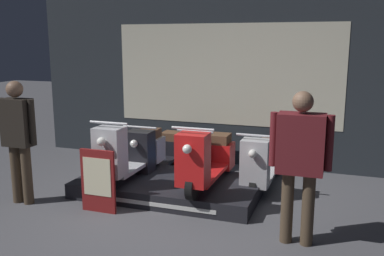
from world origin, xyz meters
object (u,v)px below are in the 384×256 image
object	(u,v)px
scooter_display_right	(207,160)
scooter_backrow_2	(262,163)
person_left_browsing	(18,134)
person_right_browsing	(300,155)
scooter_display_left	(131,152)
price_sign_board	(98,181)
scooter_backrow_1	(207,158)
scooter_backrow_0	(156,153)

from	to	relation	value
scooter_display_right	scooter_backrow_2	world-z (taller)	scooter_display_right
scooter_display_right	person_left_browsing	xyz separation A→B (m)	(-2.27, -0.90, 0.37)
person_right_browsing	scooter_display_right	bearing A→B (deg)	144.79
scooter_display_left	price_sign_board	bearing A→B (deg)	-91.58
person_left_browsing	price_sign_board	xyz separation A→B (m)	(1.12, 0.05, -0.53)
scooter_backrow_1	scooter_backrow_2	xyz separation A→B (m)	(0.85, 0.00, 0.00)
scooter_backrow_1	price_sign_board	bearing A→B (deg)	-118.24
scooter_display_right	scooter_backrow_0	size ratio (longest dim) A/B	1.00
scooter_backrow_1	price_sign_board	xyz separation A→B (m)	(-0.90, -1.67, 0.06)
scooter_backrow_1	person_right_browsing	xyz separation A→B (m)	(1.53, -1.73, 0.62)
scooter_display_left	person_left_browsing	xyz separation A→B (m)	(-1.14, -0.90, 0.37)
scooter_display_right	price_sign_board	bearing A→B (deg)	-143.73
person_left_browsing	price_sign_board	world-z (taller)	person_left_browsing
person_left_browsing	price_sign_board	size ratio (longest dim) A/B	2.02
scooter_backrow_1	person_right_browsing	world-z (taller)	person_right_browsing
scooter_backrow_0	price_sign_board	world-z (taller)	scooter_backrow_0
scooter_backrow_1	scooter_display_left	bearing A→B (deg)	-136.56
scooter_backrow_2	person_left_browsing	size ratio (longest dim) A/B	1.02
scooter_backrow_0	person_right_browsing	size ratio (longest dim) A/B	1.02
scooter_display_left	price_sign_board	size ratio (longest dim) A/B	2.06
price_sign_board	person_left_browsing	bearing A→B (deg)	-177.19
scooter_display_right	person_left_browsing	distance (m)	2.47
scooter_display_left	scooter_display_right	xyz separation A→B (m)	(1.13, 0.00, 0.00)
scooter_backrow_2	person_right_browsing	size ratio (longest dim) A/B	1.02
price_sign_board	scooter_backrow_1	bearing A→B (deg)	61.76
scooter_backrow_0	scooter_display_right	bearing A→B (deg)	-36.90
scooter_display_right	scooter_backrow_1	bearing A→B (deg)	106.90
scooter_display_right	scooter_backrow_0	xyz separation A→B (m)	(-1.10, 0.83, -0.21)
person_right_browsing	price_sign_board	xyz separation A→B (m)	(-2.43, 0.05, -0.56)
scooter_backrow_0	price_sign_board	bearing A→B (deg)	-91.59
scooter_display_right	scooter_backrow_0	world-z (taller)	scooter_display_right
person_left_browsing	person_right_browsing	xyz separation A→B (m)	(3.54, 0.00, 0.04)
scooter_display_left	scooter_backrow_1	size ratio (longest dim) A/B	1.00
scooter_display_left	scooter_backrow_0	xyz separation A→B (m)	(0.02, 0.83, -0.21)
scooter_display_left	person_right_browsing	distance (m)	2.60
scooter_display_left	scooter_backrow_1	world-z (taller)	scooter_display_left
scooter_display_right	scooter_backrow_1	world-z (taller)	scooter_display_right
scooter_display_left	person_right_browsing	world-z (taller)	person_right_browsing
scooter_backrow_1	scooter_backrow_2	distance (m)	0.85
person_right_browsing	price_sign_board	size ratio (longest dim) A/B	2.02
scooter_display_left	person_left_browsing	bearing A→B (deg)	-141.73
scooter_backrow_0	price_sign_board	distance (m)	1.68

